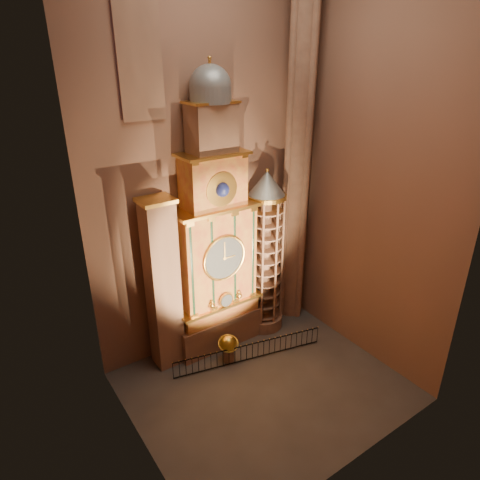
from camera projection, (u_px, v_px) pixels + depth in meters
floor at (265, 386)px, 23.69m from camera, size 14.00×14.00×0.00m
wall_back at (203, 169)px, 23.72m from camera, size 22.00×0.00×22.00m
wall_left at (120, 231)px, 15.58m from camera, size 0.00×22.00×22.00m
wall_right at (373, 174)px, 22.84m from camera, size 0.00×22.00×22.00m
astronomical_clock at (215, 246)px, 24.70m from camera, size 5.60×2.41×16.70m
portrait_tower at (163, 286)px, 23.57m from camera, size 1.80×1.60×10.20m
stair_turret at (265, 254)px, 26.89m from camera, size 2.50×2.50×10.80m
gothic_pier at (298, 158)px, 26.13m from camera, size 2.04×2.04×22.00m
stained_glass_window at (140, 63)px, 19.75m from camera, size 2.20×0.14×5.20m
celestial_globe at (228, 346)px, 25.20m from camera, size 1.53×1.48×1.76m
iron_railing at (250, 352)px, 25.42m from camera, size 9.01×2.21×1.12m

